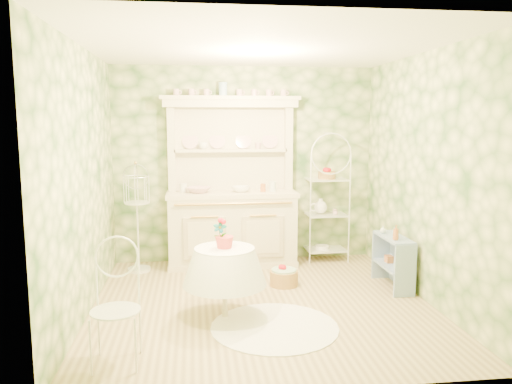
{
  "coord_description": "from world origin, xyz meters",
  "views": [
    {
      "loc": [
        -0.7,
        -5.12,
        1.96
      ],
      "look_at": [
        0.0,
        0.5,
        1.15
      ],
      "focal_mm": 35.0,
      "sensor_mm": 36.0,
      "label": 1
    }
  ],
  "objects": [
    {
      "name": "cup_right",
      "position": [
        0.18,
        1.68,
        1.61
      ],
      "size": [
        0.11,
        0.11,
        0.09
      ],
      "primitive_type": "imported",
      "rotation": [
        0.0,
        0.0,
        0.19
      ],
      "color": "white",
      "rests_on": "kitchen_dresser"
    },
    {
      "name": "floor",
      "position": [
        0.0,
        0.0,
        0.0
      ],
      "size": [
        3.6,
        3.6,
        0.0
      ],
      "primitive_type": "plane",
      "color": "tan",
      "rests_on": "ground"
    },
    {
      "name": "kitchen_dresser",
      "position": [
        -0.2,
        1.52,
        1.15
      ],
      "size": [
        1.87,
        0.61,
        2.29
      ],
      "primitive_type": "cube",
      "color": "beige",
      "rests_on": "floor"
    },
    {
      "name": "side_shelf",
      "position": [
        1.62,
        0.35,
        0.29
      ],
      "size": [
        0.3,
        0.69,
        0.58
      ],
      "primitive_type": "cube",
      "rotation": [
        0.0,
        0.0,
        0.08
      ],
      "color": "#829CC3",
      "rests_on": "floor"
    },
    {
      "name": "wall_back",
      "position": [
        0.0,
        1.8,
        1.35
      ],
      "size": [
        3.6,
        3.6,
        0.0
      ],
      "primitive_type": "plane",
      "color": "beige",
      "rests_on": "floor"
    },
    {
      "name": "cup_left",
      "position": [
        -0.57,
        1.67,
        1.61
      ],
      "size": [
        0.14,
        0.14,
        0.09
      ],
      "primitive_type": "imported",
      "rotation": [
        0.0,
        0.0,
        0.18
      ],
      "color": "white",
      "rests_on": "kitchen_dresser"
    },
    {
      "name": "ceiling",
      "position": [
        0.0,
        0.0,
        2.7
      ],
      "size": [
        3.6,
        3.6,
        0.0
      ],
      "primitive_type": "plane",
      "color": "white",
      "rests_on": "floor"
    },
    {
      "name": "bottle_glass",
      "position": [
        1.55,
        0.54,
        0.65
      ],
      "size": [
        0.08,
        0.08,
        0.09
      ],
      "primitive_type": "imported",
      "rotation": [
        0.0,
        0.0,
        -0.07
      ],
      "color": "silver",
      "rests_on": "side_shelf"
    },
    {
      "name": "birdcage_stand",
      "position": [
        -1.45,
        1.38,
        0.74
      ],
      "size": [
        0.38,
        0.38,
        1.49
      ],
      "primitive_type": "cube",
      "rotation": [
        0.0,
        0.0,
        0.08
      ],
      "color": "white",
      "rests_on": "floor"
    },
    {
      "name": "wall_left",
      "position": [
        -1.8,
        0.0,
        1.35
      ],
      "size": [
        3.6,
        3.6,
        0.0
      ],
      "primitive_type": "plane",
      "color": "beige",
      "rests_on": "floor"
    },
    {
      "name": "potted_geranium",
      "position": [
        -0.46,
        -0.33,
        0.85
      ],
      "size": [
        0.16,
        0.13,
        0.27
      ],
      "primitive_type": "imported",
      "rotation": [
        0.0,
        0.0,
        -0.24
      ],
      "color": "#3F7238",
      "rests_on": "round_table"
    },
    {
      "name": "cafe_chair",
      "position": [
        -1.35,
        -1.2,
        0.43
      ],
      "size": [
        0.45,
        0.45,
        0.87
      ],
      "primitive_type": "cube",
      "rotation": [
        0.0,
        0.0,
        0.15
      ],
      "color": "white",
      "rests_on": "floor"
    },
    {
      "name": "bowl_floral",
      "position": [
        -0.64,
        1.51,
        1.02
      ],
      "size": [
        0.41,
        0.41,
        0.08
      ],
      "primitive_type": "imported",
      "rotation": [
        0.0,
        0.0,
        -0.4
      ],
      "color": "white",
      "rests_on": "kitchen_dresser"
    },
    {
      "name": "wall_right",
      "position": [
        1.8,
        0.0,
        1.35
      ],
      "size": [
        3.6,
        3.6,
        0.0
      ],
      "primitive_type": "plane",
      "color": "beige",
      "rests_on": "floor"
    },
    {
      "name": "bakers_rack",
      "position": [
        1.14,
        1.62,
        0.91
      ],
      "size": [
        0.57,
        0.41,
        1.82
      ],
      "primitive_type": "cube",
      "rotation": [
        0.0,
        0.0,
        0.02
      ],
      "color": "white",
      "rests_on": "floor"
    },
    {
      "name": "lace_rug",
      "position": [
        0.04,
        -0.64,
        0.01
      ],
      "size": [
        1.63,
        1.63,
        0.01
      ],
      "primitive_type": "cylinder",
      "rotation": [
        0.0,
        0.0,
        0.43
      ],
      "color": "white",
      "rests_on": "floor"
    },
    {
      "name": "wall_front",
      "position": [
        0.0,
        -1.8,
        1.35
      ],
      "size": [
        3.6,
        3.6,
        0.0
      ],
      "primitive_type": "plane",
      "color": "beige",
      "rests_on": "floor"
    },
    {
      "name": "bottle_amber",
      "position": [
        1.57,
        0.18,
        0.68
      ],
      "size": [
        0.07,
        0.07,
        0.17
      ],
      "primitive_type": "imported",
      "rotation": [
        0.0,
        0.0,
        0.03
      ],
      "color": "#B96830",
      "rests_on": "side_shelf"
    },
    {
      "name": "bowl_white",
      "position": [
        -0.08,
        1.51,
        1.02
      ],
      "size": [
        0.32,
        0.32,
        0.08
      ],
      "primitive_type": "imported",
      "rotation": [
        0.0,
        0.0,
        -0.4
      ],
      "color": "white",
      "rests_on": "kitchen_dresser"
    },
    {
      "name": "bottle_blue",
      "position": [
        1.61,
        0.33,
        0.65
      ],
      "size": [
        0.07,
        0.07,
        0.12
      ],
      "primitive_type": "imported",
      "rotation": [
        0.0,
        0.0,
        -0.39
      ],
      "color": "#97BFDE",
      "rests_on": "side_shelf"
    },
    {
      "name": "floor_basket",
      "position": [
        0.35,
        0.57,
        0.12
      ],
      "size": [
        0.45,
        0.45,
        0.24
      ],
      "primitive_type": "cylinder",
      "rotation": [
        0.0,
        0.0,
        -0.25
      ],
      "color": "#B18346",
      "rests_on": "floor"
    },
    {
      "name": "round_table",
      "position": [
        -0.42,
        -0.32,
        0.32
      ],
      "size": [
        0.63,
        0.63,
        0.64
      ],
      "primitive_type": "cylinder",
      "rotation": [
        0.0,
        0.0,
        -0.08
      ],
      "color": "white",
      "rests_on": "floor"
    }
  ]
}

